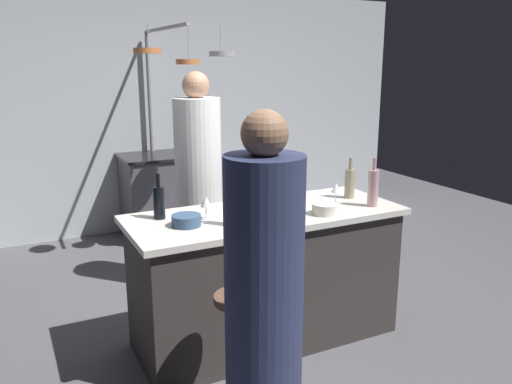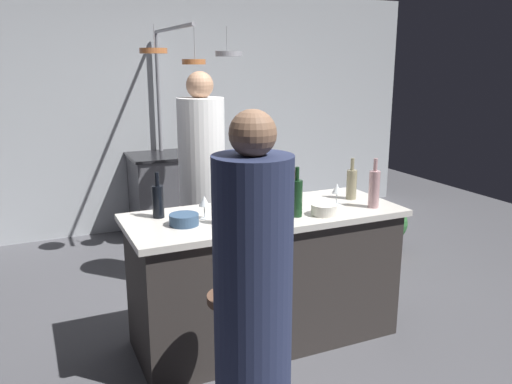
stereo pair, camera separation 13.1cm
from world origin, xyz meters
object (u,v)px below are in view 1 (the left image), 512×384
Objects in this scene: wine_bottle_red at (298,197)px; mixing_bowl_blue at (186,220)px; wine_bottle_amber at (233,205)px; wine_bottle_dark at (159,202)px; wine_bottle_white at (350,183)px; mixing_bowl_ceramic at (325,209)px; chef at (199,191)px; wine_bottle_rose at (373,187)px; cutting_board at (255,208)px; wine_glass_near_left_guest at (206,203)px; guest_left at (264,310)px; wine_glass_by_chef at (336,189)px; pepper_mill at (291,185)px; stove_range at (161,195)px; bar_stool_left at (239,348)px; potted_plant at (381,225)px.

wine_bottle_red is 1.80× the size of mixing_bowl_blue.
wine_bottle_dark is (-0.35, 0.33, -0.01)m from wine_bottle_amber.
wine_bottle_white is 1.81× the size of mixing_bowl_ceramic.
wine_bottle_rose is at bearing -56.69° from chef.
chef is 0.93m from cutting_board.
wine_glass_near_left_guest is at bearing 160.65° from wine_bottle_red.
wine_glass_by_chef is at bearing 42.19° from guest_left.
mixing_bowl_ceramic reaches higher than cutting_board.
pepper_mill reaches higher than mixing_bowl_blue.
chef is 1.05m from wine_glass_near_left_guest.
chef is 1.17m from mixing_bowl_blue.
guest_left reaches higher than wine_glass_by_chef.
stove_range is 2.44m from wine_bottle_dark.
guest_left is 0.95m from mixing_bowl_blue.
mixing_bowl_ceramic is at bearing -139.77° from wine_glass_by_chef.
wine_glass_by_chef is at bearing -3.79° from wine_glass_near_left_guest.
wine_bottle_rose is 2.28× the size of wine_glass_by_chef.
guest_left is 1.62m from wine_bottle_white.
wine_bottle_white reaches higher than bar_stool_left.
chef reaches higher than wine_bottle_dark.
potted_plant is at bearing 22.48° from mixing_bowl_blue.
mixing_bowl_blue is at bearing -175.47° from wine_bottle_white.
bar_stool_left is 0.54m from guest_left.
bar_stool_left is at bearing -96.93° from wine_glass_near_left_guest.
cutting_board is 1.09× the size of wine_bottle_white.
wine_bottle_rose is at bearing -11.25° from wine_glass_near_left_guest.
guest_left is at bearing -83.45° from wine_bottle_dark.
pepper_mill is at bearing 30.80° from wine_bottle_amber.
wine_bottle_amber reaches higher than bar_stool_left.
wine_bottle_rose is 1.41m from wine_bottle_dark.
bar_stool_left reaches higher than potted_plant.
cutting_board reaches higher than stove_range.
wine_bottle_white reaches higher than wine_glass_by_chef.
wine_bottle_amber reaches higher than stove_range.
potted_plant is 1.80× the size of wine_bottle_dark.
stove_range is 5.06× the size of mixing_bowl_blue.
potted_plant is at bearing 17.07° from wine_bottle_dark.
pepper_mill is 1.44× the size of wine_glass_near_left_guest.
wine_glass_near_left_guest is at bearing 25.55° from mixing_bowl_blue.
cutting_board is 0.58m from wine_glass_by_chef.
potted_plant is 2.48× the size of pepper_mill.
wine_glass_by_chef is at bearing -9.78° from wine_bottle_dark.
chef is 10.96× the size of mixing_bowl_ceramic.
stove_range is 0.50× the size of chef.
pepper_mill reaches higher than wine_glass_by_chef.
pepper_mill is at bearing 14.16° from wine_glass_near_left_guest.
guest_left reaches higher than cutting_board.
chef is at bearing 176.64° from potted_plant.
wine_bottle_rose is 1.05× the size of wine_bottle_red.
chef reaches higher than wine_bottle_rose.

